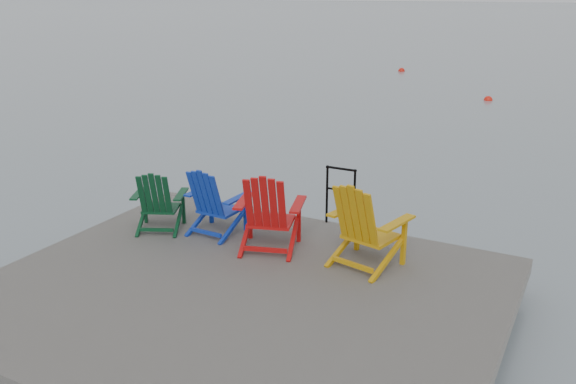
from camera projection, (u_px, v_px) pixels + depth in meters
The scene contains 9 objects.
ground at pixel (240, 325), 7.42m from camera, with size 400.00×400.00×0.00m, color slate.
dock at pixel (240, 299), 7.31m from camera, with size 6.00×5.00×1.40m.
handrail at pixel (341, 191), 9.04m from camera, with size 0.48×0.04×0.90m.
chair_green at pixel (158, 200), 8.84m from camera, with size 0.91×0.87×0.93m.
chair_blue at pixel (214, 201), 8.71m from camera, with size 0.82×0.77×1.00m.
chair_red at pixel (269, 211), 8.14m from camera, with size 1.05×1.00×1.12m.
chair_yellow at pixel (365, 224), 7.66m from camera, with size 1.03×0.97×1.14m.
buoy_a at pixel (488, 100), 22.33m from camera, with size 0.32×0.32×0.32m, color red.
buoy_b at pixel (401, 71), 30.20m from camera, with size 0.33×0.33×0.33m, color red.
Camera 1 is at (3.56, -5.50, 3.89)m, focal length 38.00 mm.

